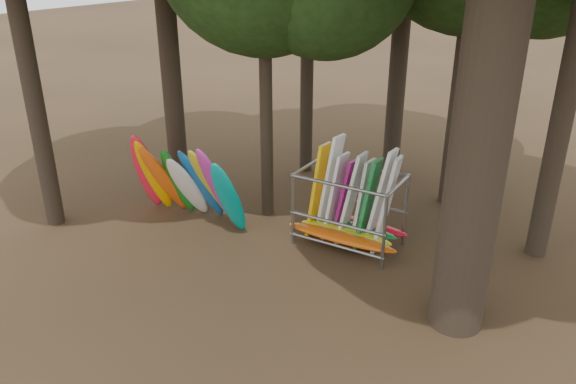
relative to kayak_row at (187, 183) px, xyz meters
The scene contains 4 objects.
ground 3.66m from the kayak_row, 14.60° to the right, with size 120.00×120.00×0.00m, color #47331E.
lake 59.24m from the kayak_row, 86.78° to the left, with size 160.00×160.00×0.00m, color gray.
kayak_row is the anchor object (origin of this frame).
storage_rack 4.73m from the kayak_row, 14.73° to the left, with size 3.15×1.54×2.92m.
Camera 1 is at (6.72, -10.39, 7.44)m, focal length 35.00 mm.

